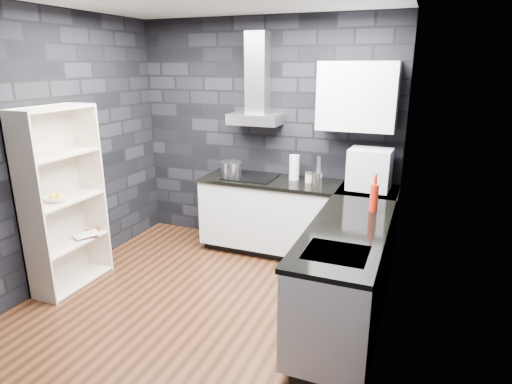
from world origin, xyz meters
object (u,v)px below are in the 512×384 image
Objects in this scene: pot at (231,169)px; fruit_bowl at (57,198)px; utensil_crock at (318,179)px; red_bottle at (374,198)px; glass_vase at (294,167)px; storage_jar at (309,178)px; appliance_garage at (370,169)px; bookshelf at (63,200)px.

fruit_bowl is at bearing -126.57° from pot.
pot is at bearing 179.84° from utensil_crock.
utensil_crock is at bearing 134.96° from red_bottle.
glass_vase is at bearing 141.11° from red_bottle.
storage_jar is at bearing -17.60° from glass_vase.
fruit_bowl is at bearing -142.50° from storage_jar.
appliance_garage is at bearing 101.18° from red_bottle.
appliance_garage reaches higher than fruit_bowl.
pot is 2.44× the size of storage_jar.
appliance_garage is at bearing 29.22° from fruit_bowl.
pot is 0.98× the size of red_bottle.
red_bottle is at bearing -21.52° from pot.
pot is at bearing 158.48° from red_bottle.
appliance_garage is at bearing -8.08° from glass_vase.
red_bottle is (0.67, -0.67, 0.06)m from utensil_crock.
appliance_garage is (0.66, -0.06, 0.17)m from storage_jar.
glass_vase reaches higher than fruit_bowl.
pot is 0.58× the size of appliance_garage.
bookshelf is at bearing -146.25° from utensil_crock.
red_bottle is at bearing 18.80° from bookshelf.
storage_jar is (0.93, 0.05, -0.03)m from pot.
appliance_garage is at bearing -5.22° from storage_jar.
fruit_bowl is (0.00, -0.07, 0.04)m from bookshelf.
bookshelf reaches higher than red_bottle.
appliance_garage is 3.09m from bookshelf.
appliance_garage reaches higher than glass_vase.
red_bottle is at bearing -45.04° from utensil_crock.
bookshelf reaches higher than storage_jar.
red_bottle is (0.79, -0.73, 0.08)m from storage_jar.
storage_jar is at bearing 39.76° from bookshelf.
appliance_garage is at bearing -0.23° from pot.
bookshelf reaches higher than fruit_bowl.
storage_jar is 0.40× the size of red_bottle.
red_bottle reaches higher than pot.
fruit_bowl is at bearing -145.01° from utensil_crock.
glass_vase is 2.05× the size of utensil_crock.
pot is 0.75m from glass_vase.
utensil_crock is at bearing 34.99° from fruit_bowl.
utensil_crock is (1.04, -0.00, -0.02)m from pot.
storage_jar is 0.24× the size of appliance_garage.
appliance_garage is at bearing -0.37° from utensil_crock.
red_bottle reaches higher than fruit_bowl.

